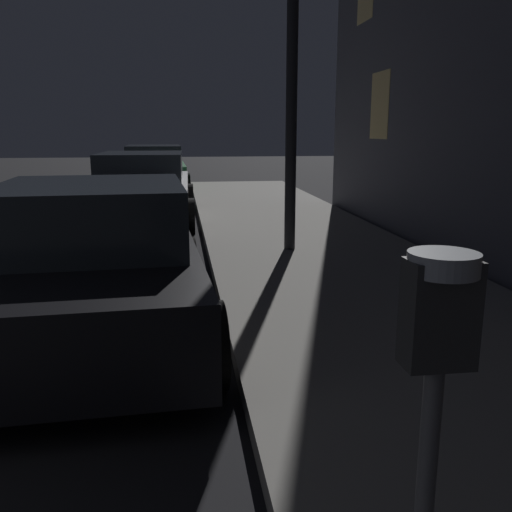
% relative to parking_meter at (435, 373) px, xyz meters
% --- Properties ---
extents(parking_meter, '(0.19, 0.19, 1.40)m').
position_rel_parking_meter_xyz_m(parking_meter, '(0.00, 0.00, 0.00)').
color(parking_meter, '#59595B').
rests_on(parking_meter, sidewalk).
extents(car_black, '(2.15, 4.12, 1.43)m').
position_rel_parking_meter_xyz_m(car_black, '(-1.45, 3.60, -0.51)').
color(car_black, black).
rests_on(car_black, ground).
extents(car_white, '(2.17, 4.61, 1.43)m').
position_rel_parking_meter_xyz_m(car_white, '(-1.45, 10.20, -0.50)').
color(car_white, silver).
rests_on(car_white, ground).
extents(car_green, '(2.16, 4.62, 1.43)m').
position_rel_parking_meter_xyz_m(car_green, '(-1.45, 16.25, -0.50)').
color(car_green, '#19592D').
rests_on(car_green, ground).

